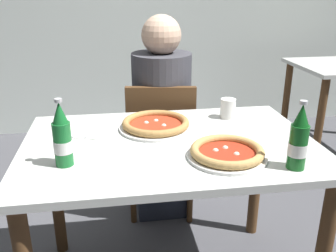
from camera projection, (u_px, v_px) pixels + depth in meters
dining_table_main at (170, 166)px, 1.57m from camera, size 1.20×0.80×0.75m
chair_behind_table at (161, 143)px, 2.19m from camera, size 0.45×0.45×0.85m
diner_seated at (162, 123)px, 2.20m from camera, size 0.34×0.34×1.21m
pizza_margherita_near at (156, 124)px, 1.65m from camera, size 0.33×0.33×0.04m
pizza_marinara_far at (227, 153)px, 1.38m from camera, size 0.30×0.30×0.04m
beer_bottle_left at (62, 138)px, 1.29m from camera, size 0.07×0.07×0.25m
beer_bottle_center at (299, 141)px, 1.27m from camera, size 0.07×0.07×0.25m
napkin_with_cutlery at (86, 130)px, 1.63m from camera, size 0.23×0.23×0.01m
paper_cup at (228, 108)px, 1.78m from camera, size 0.07×0.07×0.09m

